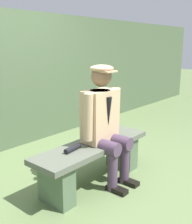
# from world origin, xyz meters

# --- Properties ---
(ground_plane) EXTENTS (30.00, 30.00, 0.00)m
(ground_plane) POSITION_xyz_m (0.00, 0.00, 0.00)
(ground_plane) COLOR #5E7346
(bench) EXTENTS (1.51, 0.44, 0.47)m
(bench) POSITION_xyz_m (0.00, 0.00, 0.30)
(bench) COLOR #575D4F
(bench) RESTS_ON ground
(seated_man) EXTENTS (0.58, 0.57, 1.32)m
(seated_man) POSITION_xyz_m (-0.11, 0.06, 0.73)
(seated_man) COLOR tan
(seated_man) RESTS_ON ground
(rolled_magazine) EXTENTS (0.23, 0.08, 0.05)m
(rolled_magazine) POSITION_xyz_m (0.30, -0.02, 0.50)
(rolled_magazine) COLOR black
(rolled_magazine) RESTS_ON bench
(stadium_wall) EXTENTS (12.00, 0.24, 2.02)m
(stadium_wall) POSITION_xyz_m (0.00, -1.75, 1.01)
(stadium_wall) COLOR #495C40
(stadium_wall) RESTS_ON ground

